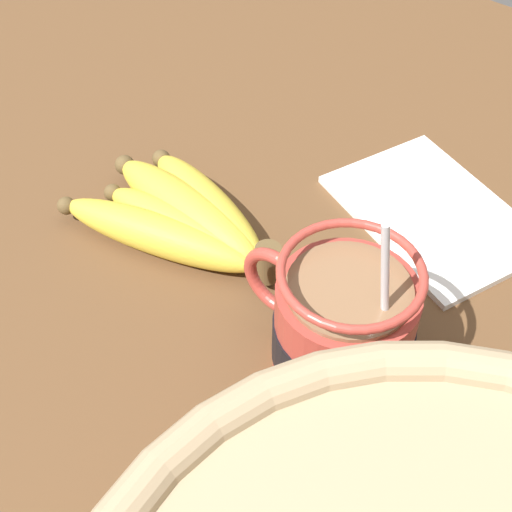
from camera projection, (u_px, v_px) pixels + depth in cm
name	position (u px, v px, depth cm)	size (l,w,h in cm)	color
table	(237.00, 345.00, 53.33)	(114.82, 114.82, 3.26)	brown
coffee_mug	(342.00, 329.00, 46.86)	(13.09, 9.37, 15.09)	#B23D33
banana_bunch	(184.00, 218.00, 57.66)	(19.19, 12.40, 4.18)	brown
napkin	(433.00, 213.00, 60.23)	(20.11, 17.13, 0.60)	white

